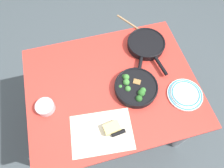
{
  "coord_description": "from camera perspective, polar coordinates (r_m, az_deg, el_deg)",
  "views": [
    {
      "loc": [
        -0.16,
        -0.59,
        1.92
      ],
      "look_at": [
        0.0,
        0.0,
        0.76
      ],
      "focal_mm": 32.0,
      "sensor_mm": 36.0,
      "label": 1
    }
  ],
  "objects": [
    {
      "name": "ground_plane",
      "position": [
        2.02,
        0.0,
        -10.11
      ],
      "size": [
        14.0,
        14.0,
        0.0
      ],
      "primitive_type": "plane",
      "color": "#424C51"
    },
    {
      "name": "dining_table_red",
      "position": [
        1.4,
        0.0,
        -2.0
      ],
      "size": [
        1.13,
        0.9,
        0.74
      ],
      "color": "red",
      "rests_on": "ground_plane"
    },
    {
      "name": "skillet_broccoli",
      "position": [
        1.3,
        6.81,
        -0.86
      ],
      "size": [
        0.28,
        0.37,
        0.08
      ],
      "rotation": [
        0.0,
        0.0,
        1.09
      ],
      "color": "black",
      "rests_on": "dining_table_red"
    },
    {
      "name": "skillet_eggs",
      "position": [
        1.5,
        9.75,
        11.15
      ],
      "size": [
        0.27,
        0.43,
        0.05
      ],
      "rotation": [
        0.0,
        0.0,
        4.86
      ],
      "color": "black",
      "rests_on": "dining_table_red"
    },
    {
      "name": "wooden_spoon",
      "position": [
        1.61,
        7.94,
        15.02
      ],
      "size": [
        0.23,
        0.33,
        0.02
      ],
      "rotation": [
        0.0,
        0.0,
        5.28
      ],
      "color": "tan",
      "rests_on": "dining_table_red"
    },
    {
      "name": "parchment_sheet",
      "position": [
        1.22,
        -2.95,
        -13.63
      ],
      "size": [
        0.39,
        0.29,
        0.0
      ],
      "color": "beige",
      "rests_on": "dining_table_red"
    },
    {
      "name": "grater_knife",
      "position": [
        1.2,
        0.09,
        -14.44
      ],
      "size": [
        0.23,
        0.05,
        0.02
      ],
      "rotation": [
        0.0,
        0.0,
        3.23
      ],
      "color": "silver",
      "rests_on": "dining_table_red"
    },
    {
      "name": "cheese_block",
      "position": [
        1.2,
        -0.02,
        -12.45
      ],
      "size": [
        0.1,
        0.07,
        0.04
      ],
      "color": "#EFD67A",
      "rests_on": "dining_table_red"
    },
    {
      "name": "dinner_plate_stack",
      "position": [
        1.37,
        20.19,
        -2.72
      ],
      "size": [
        0.23,
        0.23,
        0.03
      ],
      "color": "white",
      "rests_on": "dining_table_red"
    },
    {
      "name": "prep_bowl_steel",
      "position": [
        1.3,
        -18.51,
        -6.24
      ],
      "size": [
        0.11,
        0.11,
        0.05
      ],
      "color": "#B7B7BC",
      "rests_on": "dining_table_red"
    }
  ]
}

